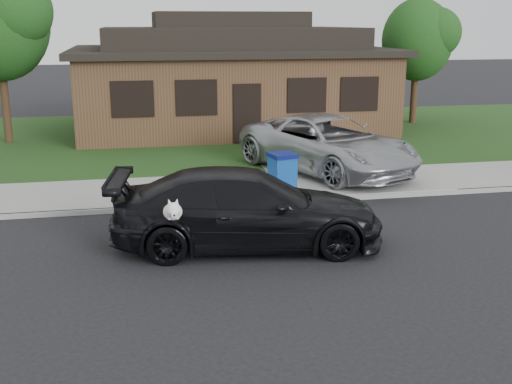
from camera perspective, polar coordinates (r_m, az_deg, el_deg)
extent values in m
plane|color=black|center=(12.31, -9.82, -6.30)|extent=(120.00, 120.00, 0.00)
cube|color=gray|center=(17.06, -10.36, -0.10)|extent=(60.00, 3.00, 0.12)
cube|color=gray|center=(15.61, -10.24, -1.50)|extent=(60.00, 0.12, 0.12)
cube|color=#193814|center=(24.87, -10.78, 4.61)|extent=(60.00, 13.00, 0.13)
cube|color=gray|center=(22.78, 4.63, 3.90)|extent=(4.50, 13.00, 0.14)
imported|color=black|center=(12.81, -0.79, -1.52)|extent=(5.65, 2.90, 1.57)
ellipsoid|color=white|center=(11.60, -7.42, -1.75)|extent=(0.34, 0.40, 0.30)
sphere|color=white|center=(11.35, -7.35, -1.59)|extent=(0.26, 0.26, 0.26)
cube|color=white|center=(11.24, -7.29, -1.99)|extent=(0.09, 0.12, 0.08)
sphere|color=black|center=(11.19, -7.27, -2.08)|extent=(0.04, 0.04, 0.04)
cone|color=white|center=(11.36, -7.72, -0.89)|extent=(0.11, 0.11, 0.14)
cone|color=white|center=(11.37, -7.06, -0.85)|extent=(0.11, 0.11, 0.14)
imported|color=#A4A7AB|center=(18.81, 6.41, 4.24)|extent=(4.88, 6.43, 1.62)
cube|color=#0E449D|center=(16.45, 2.35, 1.50)|extent=(0.69, 0.69, 0.95)
cube|color=#071059|center=(16.34, 2.37, 3.29)|extent=(0.76, 0.76, 0.11)
cylinder|color=black|center=(16.23, 1.86, -0.14)|extent=(0.08, 0.16, 0.15)
cylinder|color=black|center=(16.33, 3.29, -0.06)|extent=(0.08, 0.16, 0.15)
cube|color=#422B1C|center=(26.96, -2.38, 9.00)|extent=(12.00, 8.00, 3.00)
cube|color=black|center=(26.84, -2.42, 12.45)|extent=(12.60, 8.60, 0.25)
cube|color=black|center=(26.82, -2.43, 13.57)|extent=(10.00, 6.50, 0.80)
cube|color=black|center=(26.82, -2.45, 15.07)|extent=(6.00, 3.50, 0.60)
cube|color=black|center=(23.07, -0.79, 7.00)|extent=(1.00, 0.06, 2.10)
cube|color=black|center=(22.61, -10.92, 8.11)|extent=(1.30, 0.05, 1.10)
cube|color=black|center=(22.74, -5.31, 8.35)|extent=(1.30, 0.05, 1.10)
cube|color=black|center=(23.49, 4.54, 8.58)|extent=(1.30, 0.05, 1.10)
cube|color=black|center=(24.11, 9.17, 8.60)|extent=(1.30, 0.05, 1.10)
cylinder|color=#332114|center=(25.06, -21.33, 6.94)|extent=(0.28, 0.28, 2.48)
sphere|color=#26591E|center=(24.22, -20.60, 14.86)|extent=(2.52, 2.52, 2.52)
cylinder|color=#332114|center=(28.88, 13.83, 8.01)|extent=(0.28, 0.28, 2.03)
ellipsoid|color=#143811|center=(28.71, 14.15, 12.99)|extent=(3.00, 3.00, 3.45)
sphere|color=#26591E|center=(28.56, 15.70, 13.48)|extent=(2.10, 2.10, 2.10)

